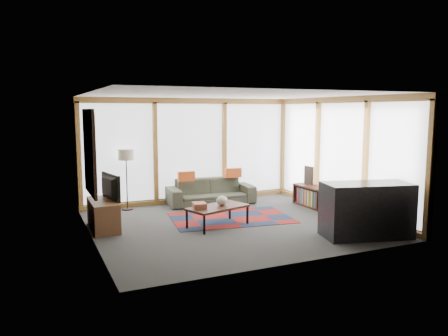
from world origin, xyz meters
name	(u,v)px	position (x,y,z in m)	size (l,w,h in m)	color
ground	(232,224)	(0.00, 0.00, 0.00)	(5.50, 5.50, 0.00)	#31312F
room_envelope	(242,146)	(0.49, 0.56, 1.54)	(5.52, 5.02, 2.62)	#453D34
rug	(231,218)	(0.18, 0.43, 0.01)	(2.52, 1.62, 0.01)	maroon
sofa	(211,191)	(0.33, 1.95, 0.31)	(2.13, 0.83, 0.62)	#33382A
pillow_left	(186,176)	(-0.30, 1.94, 0.73)	(0.41, 0.12, 0.23)	#D2531F
pillow_right	(233,173)	(0.95, 1.97, 0.74)	(0.42, 0.13, 0.23)	#D2531F
floor_lamp	(127,180)	(-1.69, 2.14, 0.71)	(0.36, 0.36, 1.42)	black
coffee_table	(218,216)	(-0.35, -0.07, 0.20)	(1.22, 0.61, 0.41)	black
book_stack	(199,205)	(-0.73, -0.05, 0.46)	(0.24, 0.30, 0.10)	brown
vase	(222,201)	(-0.23, -0.02, 0.51)	(0.23, 0.23, 0.20)	beige
bookshelf	(323,200)	(2.43, 0.23, 0.25)	(0.36, 1.98, 0.50)	black
bowl_a	(336,191)	(2.38, -0.30, 0.55)	(0.20, 0.20, 0.10)	black
bowl_b	(328,189)	(2.45, 0.07, 0.54)	(0.16, 0.16, 0.08)	black
shelf_picture	(309,175)	(2.57, 1.01, 0.71)	(0.04, 0.33, 0.44)	black
tv_console	(103,215)	(-2.46, 0.63, 0.28)	(0.47, 1.14, 0.57)	brown
television	(106,187)	(-2.38, 0.68, 0.82)	(0.88, 0.12, 0.51)	black
bar_counter	(366,210)	(1.85, -1.83, 0.50)	(1.57, 0.73, 0.99)	black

